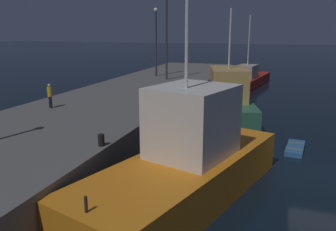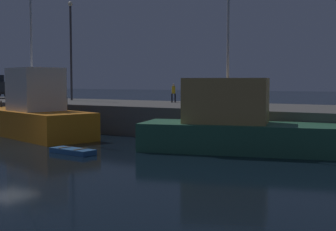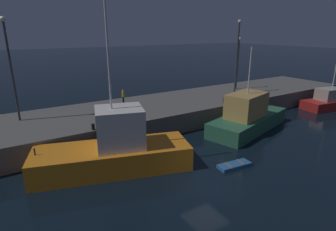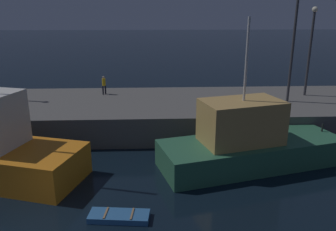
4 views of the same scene
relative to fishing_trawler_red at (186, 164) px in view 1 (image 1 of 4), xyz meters
name	(u,v)px [view 1 (image 1 of 4)]	position (x,y,z in m)	size (l,w,h in m)	color
ground_plane	(320,177)	(4.12, -5.62, -1.55)	(320.00, 320.00, 0.00)	black
pier_quay	(73,131)	(4.12, 8.10, -0.52)	(66.44, 9.47, 2.06)	#5B5956
fishing_trawler_red	(186,164)	(0.00, 0.00, 0.00)	(11.92, 6.87, 13.10)	orange
fishing_boat_blue	(227,99)	(14.84, 0.62, -0.13)	(11.38, 6.29, 8.50)	#2D6647
fishing_boat_orange	(249,78)	(31.68, 0.40, -0.64)	(11.05, 4.51, 8.62)	red
dinghy_orange_near	(295,148)	(7.77, -4.58, -1.41)	(2.73, 1.23, 0.31)	#2D6099
lamp_post_east	(166,25)	(19.75, 7.43, 5.80)	(0.44, 0.44, 9.19)	#38383D
lamp_post_central	(156,36)	(21.97, 9.34, 4.69)	(0.44, 0.44, 7.05)	#38383D
dockworker	(50,94)	(5.24, 10.41, 1.40)	(0.40, 0.40, 1.55)	black
bollard_west	(101,140)	(-0.40, 3.67, 0.77)	(0.28, 0.28, 0.51)	black
bollard_central	(184,85)	(14.88, 4.23, 0.84)	(0.28, 0.28, 0.65)	black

